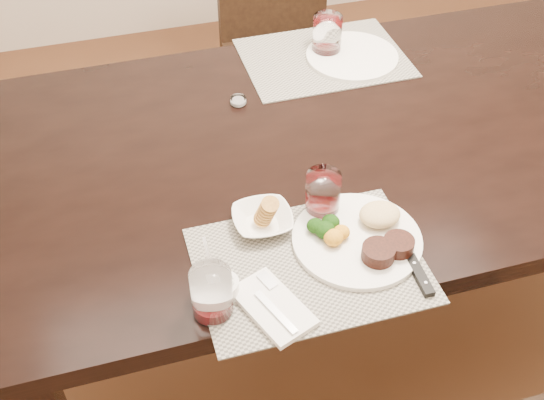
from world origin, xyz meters
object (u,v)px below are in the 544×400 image
object	(u,v)px
chair_far	(281,34)
cracker_bowl	(262,219)
wine_glass_near	(323,196)
dinner_plate	(364,236)
steak_knife	(413,265)
far_plate	(352,56)

from	to	relation	value
chair_far	cracker_bowl	xyz separation A→B (m)	(-0.40, -1.18, 0.27)
wine_glass_near	dinner_plate	bearing A→B (deg)	-64.30
steak_knife	wine_glass_near	bearing A→B (deg)	123.20
cracker_bowl	chair_far	bearing A→B (deg)	71.21
chair_far	wine_glass_near	size ratio (longest dim) A/B	8.64
cracker_bowl	far_plate	xyz separation A→B (m)	(0.43, 0.58, -0.01)
steak_knife	cracker_bowl	distance (m)	0.33
dinner_plate	steak_knife	size ratio (longest dim) A/B	1.09
steak_knife	dinner_plate	bearing A→B (deg)	129.04
cracker_bowl	wine_glass_near	world-z (taller)	wine_glass_near
chair_far	far_plate	bearing A→B (deg)	-87.43
dinner_plate	chair_far	bearing A→B (deg)	78.99
chair_far	wine_glass_near	world-z (taller)	chair_far
chair_far	cracker_bowl	world-z (taller)	chair_far
steak_knife	cracker_bowl	xyz separation A→B (m)	(-0.26, 0.20, 0.01)
wine_glass_near	far_plate	size ratio (longest dim) A/B	0.39
far_plate	steak_knife	bearing A→B (deg)	-102.23
cracker_bowl	steak_knife	bearing A→B (deg)	-37.30
dinner_plate	wine_glass_near	world-z (taller)	wine_glass_near
dinner_plate	wine_glass_near	distance (m)	0.13
chair_far	steak_knife	distance (m)	1.41
steak_knife	wine_glass_near	xyz separation A→B (m)	(-0.12, 0.20, 0.04)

